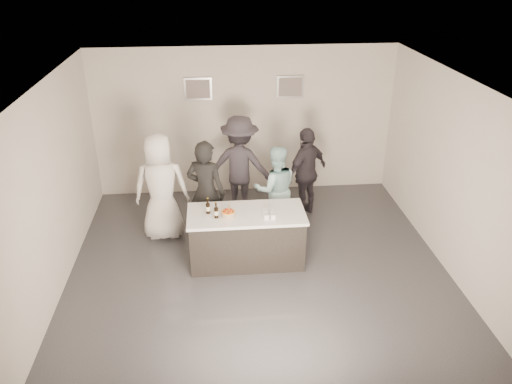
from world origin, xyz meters
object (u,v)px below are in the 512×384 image
person_guest_back (240,165)px  beer_bottle_b (216,210)px  person_guest_left (161,187)px  cake (228,214)px  bar_counter (247,237)px  person_main_black (206,193)px  person_main_blue (276,189)px  beer_bottle_a (208,206)px  person_guest_right (307,172)px

person_guest_back → beer_bottle_b: bearing=91.2°
beer_bottle_b → person_guest_left: person_guest_left is taller
cake → beer_bottle_b: (-0.18, -0.04, 0.09)m
bar_counter → person_guest_back: person_guest_back is taller
bar_counter → person_main_black: person_main_black is taller
person_main_black → person_guest_left: (-0.77, 0.23, 0.03)m
beer_bottle_b → person_main_blue: (1.07, 1.11, -0.22)m
person_main_blue → person_guest_left: size_ratio=0.84×
beer_bottle_a → person_guest_back: bearing=70.4°
bar_counter → person_guest_right: person_guest_right is taller
beer_bottle_b → cake: bearing=11.1°
bar_counter → person_main_black: (-0.63, 0.72, 0.48)m
cake → person_main_black: (-0.34, 0.79, -0.01)m
beer_bottle_a → person_guest_back: 1.83m
cake → person_guest_left: size_ratio=0.11×
person_main_black → person_main_blue: person_main_black is taller
bar_counter → beer_bottle_b: (-0.47, -0.12, 0.58)m
person_main_blue → cake: bearing=47.5°
beer_bottle_a → beer_bottle_b: size_ratio=1.00×
person_guest_left → person_guest_right: 2.72m
bar_counter → beer_bottle_b: size_ratio=7.15×
person_main_black → person_main_blue: 1.26m
person_main_blue → beer_bottle_a: bearing=35.6°
cake → person_guest_left: person_guest_left is taller
cake → beer_bottle_b: size_ratio=0.82×
cake → person_main_black: 0.87m
beer_bottle_a → person_main_black: bearing=92.7°
beer_bottle_b → beer_bottle_a: bearing=129.3°
beer_bottle_a → person_guest_back: person_guest_back is taller
beer_bottle_a → person_main_blue: person_main_blue is taller
person_main_black → cake: bearing=135.1°
beer_bottle_a → person_main_black: person_main_black is taller
person_guest_left → person_main_blue: bearing=-179.8°
bar_counter → person_guest_right: (1.25, 1.55, 0.42)m
beer_bottle_b → person_guest_right: person_guest_right is taller
person_guest_left → beer_bottle_b: bearing=129.9°
person_guest_back → beer_bottle_a: bearing=86.2°
person_main_blue → person_guest_right: bearing=-143.1°
cake → beer_bottle_a: 0.34m
person_guest_back → person_guest_right: bearing=-173.9°
person_main_blue → person_guest_left: 2.00m
person_guest_right → person_guest_back: bearing=-48.3°
beer_bottle_b → person_main_blue: bearing=46.2°
beer_bottle_a → person_main_black: (-0.03, 0.68, -0.10)m
person_guest_right → person_guest_left: bearing=-25.8°
person_guest_back → cake: bearing=96.4°
beer_bottle_b → bar_counter: bearing=13.7°
bar_counter → person_main_blue: 1.21m
cake → beer_bottle_a: (-0.31, 0.12, 0.09)m
person_main_black → person_guest_left: bearing=5.3°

